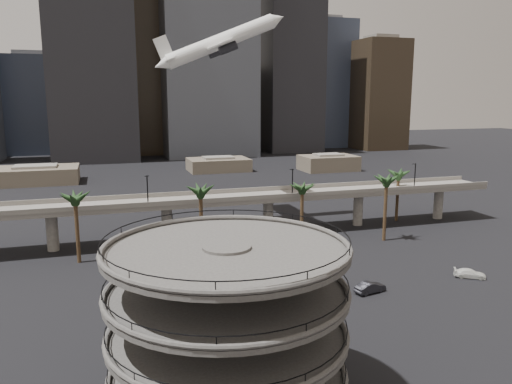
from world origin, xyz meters
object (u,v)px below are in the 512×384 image
object	(u,v)px
airborne_jet	(221,42)
car_a	(283,288)
overpass	(219,203)
car_c	(470,273)
parking_ramp	(227,313)
car_b	(370,287)

from	to	relation	value
airborne_jet	car_a	distance (m)	60.83
airborne_jet	car_a	bearing A→B (deg)	-92.48
overpass	car_a	size ratio (longest dim) A/B	30.24
airborne_jet	car_c	bearing A→B (deg)	-58.51
overpass	car_c	bearing A→B (deg)	-47.22
parking_ramp	car_c	bearing A→B (deg)	25.73
car_b	airborne_jet	bearing A→B (deg)	0.04
airborne_jet	car_a	world-z (taller)	airborne_jet
car_b	car_c	bearing A→B (deg)	-100.33
overpass	car_a	world-z (taller)	overpass
airborne_jet	parking_ramp	bearing A→B (deg)	-103.62
overpass	car_c	distance (m)	50.12
parking_ramp	airborne_jet	size ratio (longest dim) A/B	0.72
overpass	car_a	distance (m)	34.09
car_a	airborne_jet	bearing A→B (deg)	21.81
car_b	car_c	distance (m)	19.02
car_a	overpass	bearing A→B (deg)	27.32
parking_ramp	airborne_jet	distance (m)	79.34
parking_ramp	car_a	world-z (taller)	parking_ramp
overpass	car_b	xyz separation A→B (m)	(14.74, -37.24, -6.50)
car_a	car_b	size ratio (longest dim) A/B	0.84
overpass	car_a	xyz separation A→B (m)	(2.00, -33.38, -6.61)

